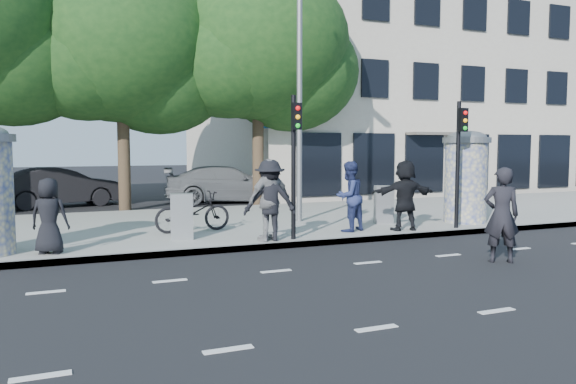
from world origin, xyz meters
name	(u,v)px	position (x,y,z in m)	size (l,w,h in m)	color
ground	(408,278)	(0.00, 0.00, 0.00)	(120.00, 120.00, 0.00)	black
sidewalk	(264,222)	(0.00, 7.50, 0.07)	(40.00, 8.00, 0.15)	gray
curb	(322,242)	(0.00, 3.55, 0.07)	(40.00, 0.10, 0.16)	slate
lane_dash_near	(497,311)	(0.00, -2.20, 0.00)	(32.00, 0.12, 0.01)	silver
lane_dash_far	(368,263)	(0.00, 1.40, 0.00)	(32.00, 0.12, 0.01)	silver
ad_column_right	(466,174)	(5.20, 4.70, 1.54)	(1.36, 1.36, 2.65)	beige
traffic_pole_near	(294,152)	(-0.60, 3.79, 2.23)	(0.22, 0.31, 3.40)	black
traffic_pole_far	(459,151)	(4.20, 3.79, 2.23)	(0.22, 0.31, 3.40)	black
street_lamp	(300,61)	(0.80, 6.63, 4.79)	(0.25, 0.93, 8.00)	slate
tree_near_left	(121,42)	(-3.50, 12.70, 6.06)	(6.80, 6.80, 8.97)	#38281C
tree_center	(258,42)	(1.50, 12.30, 6.31)	(7.00, 7.00, 9.30)	#38281C
building	(384,83)	(12.00, 19.99, 5.99)	(20.30, 15.85, 12.00)	#BBAD9D
ped_a	(49,216)	(-5.95, 4.09, 0.93)	(0.77, 0.50, 1.57)	black
ped_c	(349,196)	(1.20, 4.41, 1.06)	(0.89, 0.69, 1.82)	navy
ped_d	(270,200)	(-1.20, 3.85, 1.10)	(1.22, 0.70, 1.90)	black
ped_e	(270,200)	(-1.20, 3.85, 1.11)	(1.12, 0.64, 1.92)	gray
ped_f	(405,195)	(2.65, 4.01, 1.08)	(1.72, 0.62, 1.86)	black
man_road	(502,215)	(2.53, 0.43, 0.97)	(0.71, 0.46, 1.94)	black
bicycle	(193,212)	(-2.56, 5.89, 0.67)	(1.98, 0.69, 1.04)	black
cabinet_left	(182,216)	(-3.06, 4.84, 0.69)	(0.52, 0.38, 1.09)	gray
cabinet_right	(384,204)	(2.89, 5.42, 0.69)	(0.51, 0.37, 1.07)	gray
car_mid	(60,187)	(-5.66, 15.08, 0.77)	(4.65, 1.62, 1.53)	black
car_right	(228,184)	(0.83, 14.22, 0.76)	(5.22, 2.12, 1.52)	slate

